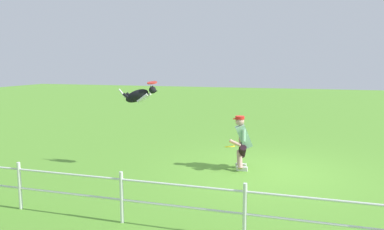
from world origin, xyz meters
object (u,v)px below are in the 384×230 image
Objects in this scene: person at (242,141)px; dog at (139,96)px; frisbee_flying at (152,83)px; frisbee_held at (230,146)px.

person is 1.25× the size of dog.
person is 5.52× the size of frisbee_flying.
frisbee_flying is (2.05, 0.62, 1.39)m from person.
frisbee_flying is at bearing 9.81° from frisbee_held.
frisbee_flying is 0.97× the size of frisbee_held.
person is 0.40m from frisbee_held.
person is 2.55m from frisbee_flying.
dog reaches higher than frisbee_held.
frisbee_flying is at bearing 0.17° from dog.
person is 2.70m from dog.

